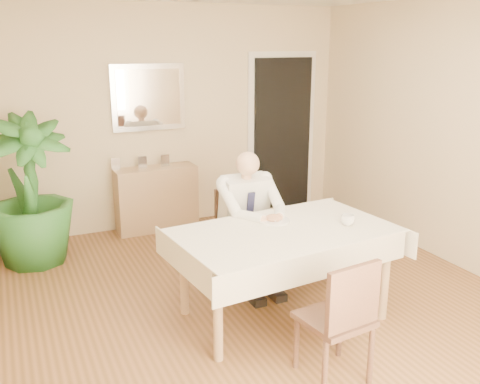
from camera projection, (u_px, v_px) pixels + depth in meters
name	position (u px, v px, depth m)	size (l,w,h in m)	color
room	(259.00, 160.00, 4.11)	(5.00, 5.02, 2.60)	brown
doorway	(282.00, 134.00, 6.97)	(0.96, 0.07, 2.10)	white
mirror	(149.00, 98.00, 6.13)	(0.86, 0.04, 0.76)	silver
dining_table	(284.00, 240.00, 4.22)	(1.82, 1.19, 0.75)	#957451
chair_far	(239.00, 228.00, 5.04)	(0.42, 0.42, 0.85)	#41271D
chair_near	(342.00, 315.00, 3.42)	(0.46, 0.46, 0.87)	#41271D
seated_man	(252.00, 215.00, 4.74)	(0.48, 0.72, 1.24)	white
plate	(274.00, 221.00, 4.38)	(0.26, 0.26, 0.02)	white
food	(274.00, 218.00, 4.38)	(0.14, 0.14, 0.06)	#946445
knife	(282.00, 220.00, 4.34)	(0.01, 0.01, 0.13)	silver
fork	(273.00, 221.00, 4.31)	(0.01, 0.01, 0.13)	silver
coffee_mug	(348.00, 220.00, 4.29)	(0.11, 0.11, 0.09)	white
sideboard	(157.00, 199.00, 6.32)	(0.95, 0.32, 0.76)	#957451
photo_frame_left	(116.00, 164.00, 6.09)	(0.10, 0.02, 0.14)	silver
photo_frame_center	(142.00, 162.00, 6.17)	(0.10, 0.02, 0.14)	silver
photo_frame_right	(165.00, 160.00, 6.26)	(0.10, 0.02, 0.14)	silver
potted_palm	(29.00, 191.00, 5.27)	(0.84, 0.84, 1.51)	#1F4F1C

